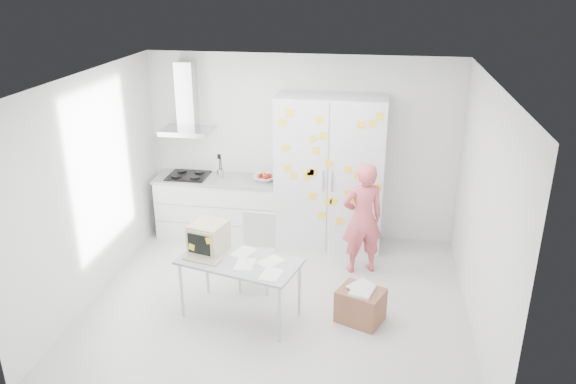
# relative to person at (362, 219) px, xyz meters

# --- Properties ---
(floor) EXTENTS (4.50, 4.00, 0.02)m
(floor) POSITION_rel_person_xyz_m (-0.95, -0.94, -0.77)
(floor) COLOR silver
(floor) RESTS_ON ground
(walls) EXTENTS (4.52, 4.01, 2.70)m
(walls) POSITION_rel_person_xyz_m (-0.95, -0.22, 0.59)
(walls) COLOR white
(walls) RESTS_ON ground
(ceiling) EXTENTS (4.50, 4.00, 0.02)m
(ceiling) POSITION_rel_person_xyz_m (-0.95, -0.94, 1.94)
(ceiling) COLOR white
(ceiling) RESTS_ON walls
(counter_run) EXTENTS (1.84, 0.63, 1.28)m
(counter_run) POSITION_rel_person_xyz_m (-2.15, 0.76, -0.29)
(counter_run) COLOR white
(counter_run) RESTS_ON ground
(range_hood) EXTENTS (0.70, 0.48, 1.01)m
(range_hood) POSITION_rel_person_xyz_m (-2.60, 0.89, 1.20)
(range_hood) COLOR silver
(range_hood) RESTS_ON walls
(tall_cabinet) EXTENTS (1.50, 0.68, 2.20)m
(tall_cabinet) POSITION_rel_person_xyz_m (-0.50, 0.73, 0.34)
(tall_cabinet) COLOR silver
(tall_cabinet) RESTS_ON ground
(person) EXTENTS (0.65, 0.54, 1.52)m
(person) POSITION_rel_person_xyz_m (0.00, 0.00, 0.00)
(person) COLOR #DA545E
(person) RESTS_ON ground
(desk) EXTENTS (1.47, 0.99, 1.07)m
(desk) POSITION_rel_person_xyz_m (-1.58, -1.20, 0.06)
(desk) COLOR #A1A6AC
(desk) RESTS_ON ground
(chair) EXTENTS (0.44, 0.44, 0.96)m
(chair) POSITION_rel_person_xyz_m (-1.28, -0.58, -0.22)
(chair) COLOR beige
(chair) RESTS_ON ground
(cardboard_box) EXTENTS (0.60, 0.55, 0.43)m
(cardboard_box) POSITION_rel_person_xyz_m (0.05, -1.17, -0.55)
(cardboard_box) COLOR brown
(cardboard_box) RESTS_ON ground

